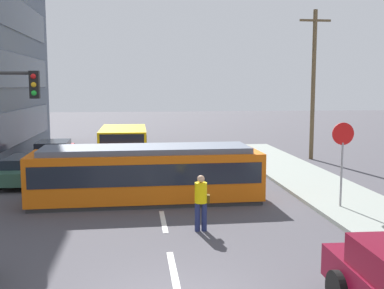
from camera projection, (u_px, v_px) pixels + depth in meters
name	position (u px, v px, depth m)	size (l,w,h in m)	color
ground_plane	(158.00, 193.00, 18.74)	(120.00, 120.00, 0.00)	#46444A
sidewalk_curb_right	(368.00, 213.00, 15.58)	(3.20, 36.00, 0.14)	gray
lane_stripe_1	(173.00, 270.00, 10.85)	(0.16, 2.40, 0.01)	silver
lane_stripe_2	(163.00, 221.00, 14.79)	(0.16, 2.40, 0.01)	silver
lane_stripe_3	(153.00, 172.00, 23.40)	(0.16, 2.40, 0.01)	silver
lane_stripe_4	(150.00, 154.00, 29.31)	(0.16, 2.40, 0.01)	silver
streetcar_tram	(146.00, 173.00, 17.30)	(8.41, 2.69, 2.05)	#DD5F0E
city_bus	(123.00, 142.00, 26.55)	(2.55, 5.28, 1.89)	#E7B90C
pedestrian_crossing	(201.00, 200.00, 13.71)	(0.46, 0.36, 1.67)	navy
parked_sedan_mid	(28.00, 169.00, 20.66)	(2.01, 4.43, 1.19)	#2D5442
parked_sedan_far	(54.00, 151.00, 26.37)	(2.16, 4.53, 1.19)	#A40F15
stop_sign	(343.00, 147.00, 15.90)	(0.76, 0.07, 2.88)	gray
utility_pole_mid	(313.00, 82.00, 26.90)	(1.80, 0.24, 8.52)	brown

